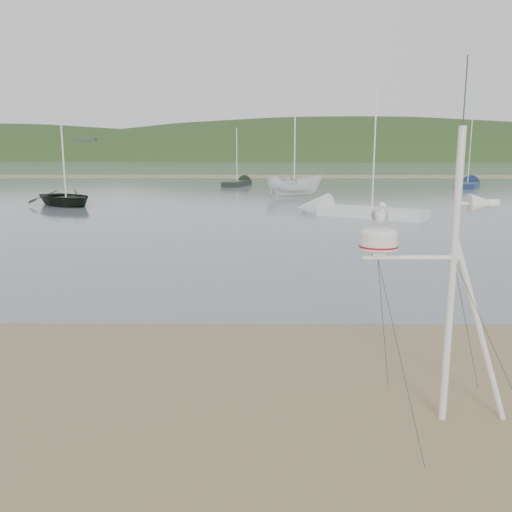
{
  "coord_description": "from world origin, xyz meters",
  "views": [
    {
      "loc": [
        1.78,
        -6.93,
        3.6
      ],
      "look_at": [
        1.73,
        1.0,
        2.05
      ],
      "focal_mm": 38.0,
      "sensor_mm": 36.0,
      "label": 1
    }
  ],
  "objects_px": {
    "boat_dark": "(64,166)",
    "sailboat_blue_far": "(470,184)",
    "mast_rig": "(445,340)",
    "sailboat_white_near": "(337,210)",
    "boat_white": "(294,168)",
    "sailboat_dark_mid": "(242,183)"
  },
  "relations": [
    {
      "from": "mast_rig",
      "to": "boat_dark",
      "type": "relative_size",
      "value": 0.93
    },
    {
      "from": "boat_dark",
      "to": "boat_white",
      "type": "height_order",
      "value": "boat_dark"
    },
    {
      "from": "mast_rig",
      "to": "boat_white",
      "type": "relative_size",
      "value": 1.06
    },
    {
      "from": "boat_dark",
      "to": "sailboat_dark_mid",
      "type": "bearing_deg",
      "value": 17.79
    },
    {
      "from": "boat_dark",
      "to": "sailboat_white_near",
      "type": "height_order",
      "value": "sailboat_white_near"
    },
    {
      "from": "boat_dark",
      "to": "sailboat_white_near",
      "type": "relative_size",
      "value": 0.67
    },
    {
      "from": "mast_rig",
      "to": "sailboat_white_near",
      "type": "relative_size",
      "value": 0.62
    },
    {
      "from": "sailboat_dark_mid",
      "to": "sailboat_blue_far",
      "type": "bearing_deg",
      "value": -5.29
    },
    {
      "from": "boat_white",
      "to": "sailboat_dark_mid",
      "type": "bearing_deg",
      "value": 28.66
    },
    {
      "from": "boat_white",
      "to": "sailboat_blue_far",
      "type": "relative_size",
      "value": 0.62
    },
    {
      "from": "sailboat_white_near",
      "to": "boat_white",
      "type": "bearing_deg",
      "value": 97.24
    },
    {
      "from": "boat_dark",
      "to": "boat_white",
      "type": "distance_m",
      "value": 17.31
    },
    {
      "from": "boat_dark",
      "to": "sailboat_white_near",
      "type": "xyz_separation_m",
      "value": [
        17.11,
        -5.02,
        -2.3
      ]
    },
    {
      "from": "mast_rig",
      "to": "sailboat_white_near",
      "type": "bearing_deg",
      "value": 85.34
    },
    {
      "from": "boat_dark",
      "to": "sailboat_blue_far",
      "type": "height_order",
      "value": "sailboat_blue_far"
    },
    {
      "from": "sailboat_blue_far",
      "to": "sailboat_dark_mid",
      "type": "xyz_separation_m",
      "value": [
        -23.13,
        2.14,
        0.0
      ]
    },
    {
      "from": "boat_dark",
      "to": "boat_white",
      "type": "relative_size",
      "value": 1.14
    },
    {
      "from": "sailboat_blue_far",
      "to": "sailboat_dark_mid",
      "type": "height_order",
      "value": "sailboat_blue_far"
    },
    {
      "from": "mast_rig",
      "to": "boat_white",
      "type": "distance_m",
      "value": 36.5
    },
    {
      "from": "boat_white",
      "to": "sailboat_dark_mid",
      "type": "relative_size",
      "value": 0.68
    },
    {
      "from": "sailboat_white_near",
      "to": "mast_rig",
      "type": "bearing_deg",
      "value": -94.66
    },
    {
      "from": "boat_white",
      "to": "sailboat_white_near",
      "type": "xyz_separation_m",
      "value": [
        1.62,
        -12.73,
        -1.98
      ]
    }
  ]
}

